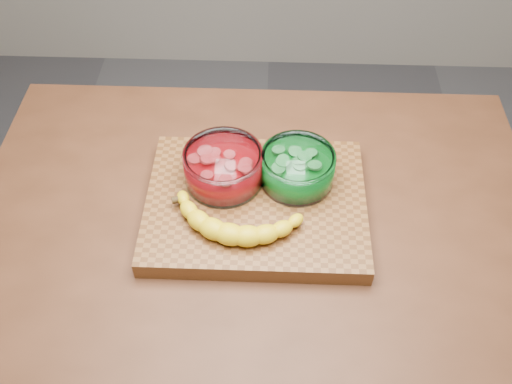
{
  "coord_description": "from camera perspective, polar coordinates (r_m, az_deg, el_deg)",
  "views": [
    {
      "loc": [
        0.03,
        -0.75,
        1.83
      ],
      "look_at": [
        0.0,
        0.0,
        0.96
      ],
      "focal_mm": 40.0,
      "sensor_mm": 36.0,
      "label": 1
    }
  ],
  "objects": [
    {
      "name": "counter",
      "position": [
        1.57,
        0.0,
        -12.28
      ],
      "size": [
        1.2,
        0.8,
        0.9
      ],
      "primitive_type": "cube",
      "color": "#4C2917",
      "rests_on": "ground"
    },
    {
      "name": "ground",
      "position": [
        1.98,
        0.0,
        -18.55
      ],
      "size": [
        3.5,
        3.5,
        0.0
      ],
      "primitive_type": "plane",
      "color": "#4F4F53",
      "rests_on": "ground"
    },
    {
      "name": "banana",
      "position": [
        1.11,
        -1.83,
        -2.54
      ],
      "size": [
        0.29,
        0.16,
        0.04
      ],
      "primitive_type": null,
      "color": "yellow",
      "rests_on": "cutting_board"
    },
    {
      "name": "cutting_board",
      "position": [
        1.18,
        0.0,
        -1.27
      ],
      "size": [
        0.45,
        0.35,
        0.04
      ],
      "primitive_type": "cube",
      "color": "brown",
      "rests_on": "counter"
    },
    {
      "name": "bowl_green",
      "position": [
        1.18,
        4.17,
        2.38
      ],
      "size": [
        0.15,
        0.15,
        0.07
      ],
      "color": "white",
      "rests_on": "cutting_board"
    },
    {
      "name": "bowl_red",
      "position": [
        1.18,
        -3.26,
        2.48
      ],
      "size": [
        0.16,
        0.16,
        0.08
      ],
      "color": "white",
      "rests_on": "cutting_board"
    }
  ]
}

